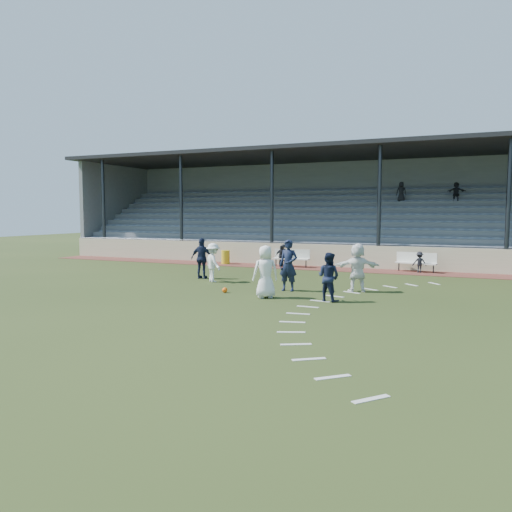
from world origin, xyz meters
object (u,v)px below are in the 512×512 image
Objects in this scene: trash_bin at (226,257)px; bench_left at (292,256)px; football at (225,290)px; player_white_lead at (265,272)px; bench_right at (416,260)px; player_navy_lead at (288,265)px.

bench_left is at bearing 1.12° from trash_bin.
player_white_lead is at bearing -13.08° from football.
player_navy_lead is at bearing -103.23° from bench_right.
player_navy_lead is at bearing -49.65° from trash_bin.
bench_left is 6.43m from bench_right.
bench_left reaches higher than football.
player_white_lead is 0.94× the size of player_navy_lead.
player_navy_lead is at bearing -72.48° from bench_left.
bench_left is 1.04× the size of player_navy_lead.
player_white_lead is at bearing -76.86° from bench_left.
player_navy_lead is (2.64, -7.84, 0.38)m from bench_left.
bench_right is 2.65× the size of trash_bin.
bench_right is 8.99m from player_navy_lead.
player_white_lead reaches higher than football.
bench_right is at bearing 1.64° from bench_left.
player_white_lead is (6.39, -9.52, 0.51)m from trash_bin.
trash_bin is (-10.38, -0.38, -0.18)m from bench_right.
trash_bin is at bearing 130.95° from player_navy_lead.
player_white_lead reaches higher than trash_bin.
bench_right is 10.39m from trash_bin.
player_white_lead is (-3.99, -9.90, 0.33)m from bench_right.
bench_right is at bearing 65.68° from player_navy_lead.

